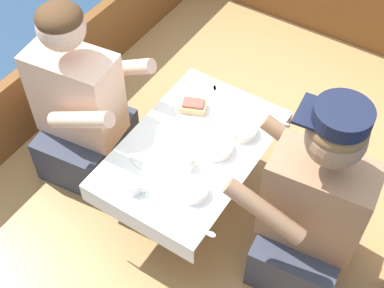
% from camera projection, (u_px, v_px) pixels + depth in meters
% --- Properties ---
extents(ground_plane, '(60.00, 60.00, 0.00)m').
position_uv_depth(ground_plane, '(196.00, 231.00, 2.96)').
color(ground_plane, navy).
extents(boat_deck, '(2.06, 3.19, 0.36)m').
position_uv_depth(boat_deck, '(196.00, 214.00, 2.83)').
color(boat_deck, '#A87F4C').
rests_on(boat_deck, ground_plane).
extents(gunwale_port, '(0.06, 3.19, 0.41)m').
position_uv_depth(gunwale_port, '(41.00, 91.00, 2.88)').
color(gunwale_port, brown).
rests_on(gunwale_port, boat_deck).
extents(bow_coaming, '(1.94, 0.06, 0.47)m').
position_uv_depth(bow_coaming, '(330.00, 1.00, 3.36)').
color(bow_coaming, brown).
rests_on(bow_coaming, boat_deck).
extents(cockpit_table, '(0.57, 0.86, 0.42)m').
position_uv_depth(cockpit_table, '(192.00, 153.00, 2.39)').
color(cockpit_table, '#B2B2B7').
rests_on(cockpit_table, boat_deck).
extents(person_port, '(0.56, 0.49, 0.97)m').
position_uv_depth(person_port, '(81.00, 109.00, 2.53)').
color(person_port, '#333847').
rests_on(person_port, boat_deck).
extents(person_starboard, '(0.55, 0.48, 1.00)m').
position_uv_depth(person_starboard, '(312.00, 210.00, 2.15)').
color(person_starboard, '#333847').
rests_on(person_starboard, boat_deck).
extents(plate_sandwich, '(0.19, 0.19, 0.01)m').
position_uv_depth(plate_sandwich, '(193.00, 110.00, 2.49)').
color(plate_sandwich, white).
rests_on(plate_sandwich, cockpit_table).
extents(plate_bread, '(0.19, 0.19, 0.01)m').
position_uv_depth(plate_bread, '(152.00, 153.00, 2.32)').
color(plate_bread, white).
rests_on(plate_bread, cockpit_table).
extents(sandwich, '(0.14, 0.12, 0.05)m').
position_uv_depth(sandwich, '(193.00, 106.00, 2.47)').
color(sandwich, '#E0BC7F').
rests_on(sandwich, plate_sandwich).
extents(bowl_port_near, '(0.13, 0.13, 0.04)m').
position_uv_depth(bowl_port_near, '(242.00, 129.00, 2.39)').
color(bowl_port_near, white).
rests_on(bowl_port_near, cockpit_table).
extents(bowl_starboard_near, '(0.14, 0.14, 0.04)m').
position_uv_depth(bowl_starboard_near, '(217.00, 146.00, 2.32)').
color(bowl_starboard_near, white).
rests_on(bowl_starboard_near, cockpit_table).
extents(bowl_center_far, '(0.12, 0.12, 0.04)m').
position_uv_depth(bowl_center_far, '(193.00, 190.00, 2.17)').
color(bowl_center_far, white).
rests_on(bowl_center_far, cockpit_table).
extents(coffee_cup_port, '(0.10, 0.07, 0.05)m').
position_uv_depth(coffee_cup_port, '(134.00, 186.00, 2.18)').
color(coffee_cup_port, white).
rests_on(coffee_cup_port, cockpit_table).
extents(coffee_cup_starboard, '(0.09, 0.07, 0.07)m').
position_uv_depth(coffee_cup_starboard, '(187.00, 161.00, 2.26)').
color(coffee_cup_starboard, white).
rests_on(coffee_cup_starboard, cockpit_table).
extents(utensil_spoon_port, '(0.10, 0.15, 0.01)m').
position_uv_depth(utensil_spoon_port, '(225.00, 124.00, 2.44)').
color(utensil_spoon_port, silver).
rests_on(utensil_spoon_port, cockpit_table).
extents(utensil_fork_port, '(0.11, 0.15, 0.00)m').
position_uv_depth(utensil_fork_port, '(216.00, 95.00, 2.56)').
color(utensil_fork_port, silver).
rests_on(utensil_fork_port, cockpit_table).
extents(utensil_knife_port, '(0.15, 0.09, 0.00)m').
position_uv_depth(utensil_knife_port, '(158.00, 202.00, 2.16)').
color(utensil_knife_port, silver).
rests_on(utensil_knife_port, cockpit_table).
extents(utensil_knife_starboard, '(0.17, 0.02, 0.00)m').
position_uv_depth(utensil_knife_starboard, '(272.00, 118.00, 2.46)').
color(utensil_knife_starboard, silver).
rests_on(utensil_knife_starboard, cockpit_table).
extents(utensil_spoon_starboard, '(0.17, 0.07, 0.01)m').
position_uv_depth(utensil_spoon_starboard, '(201.00, 232.00, 2.07)').
color(utensil_spoon_starboard, silver).
rests_on(utensil_spoon_starboard, cockpit_table).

